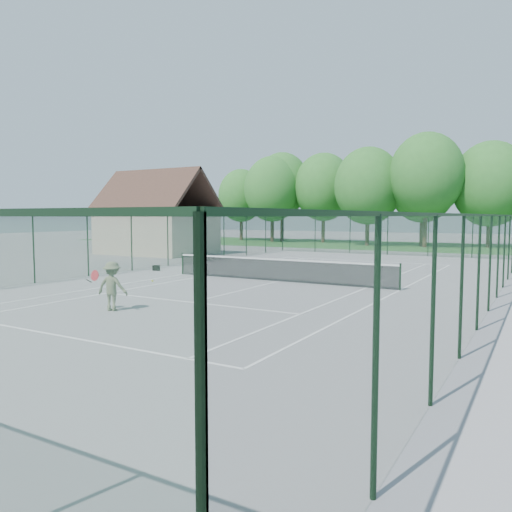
% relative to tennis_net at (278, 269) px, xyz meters
% --- Properties ---
extents(ground, '(140.00, 140.00, 0.00)m').
position_rel_tennis_net_xyz_m(ground, '(0.00, 0.00, -0.58)').
color(ground, gray).
rests_on(ground, ground).
extents(grass_far, '(80.00, 16.00, 0.01)m').
position_rel_tennis_net_xyz_m(grass_far, '(0.00, 30.00, -0.57)').
color(grass_far, '#32702E').
rests_on(grass_far, ground).
extents(court_lines, '(11.05, 23.85, 0.01)m').
position_rel_tennis_net_xyz_m(court_lines, '(0.00, 0.00, -0.57)').
color(court_lines, white).
rests_on(court_lines, ground).
extents(tennis_net, '(11.08, 0.08, 1.10)m').
position_rel_tennis_net_xyz_m(tennis_net, '(0.00, 0.00, 0.00)').
color(tennis_net, black).
rests_on(tennis_net, ground).
extents(fence_enclosure, '(18.05, 36.05, 3.02)m').
position_rel_tennis_net_xyz_m(fence_enclosure, '(0.00, 0.00, 0.98)').
color(fence_enclosure, '#1E3D28').
rests_on(fence_enclosure, ground).
extents(utility_building, '(8.60, 6.27, 6.63)m').
position_rel_tennis_net_xyz_m(utility_building, '(-16.00, 10.00, 2.54)').
color(utility_building, beige).
rests_on(utility_building, ground).
extents(tree_line_far, '(39.40, 6.40, 9.70)m').
position_rel_tennis_net_xyz_m(tree_line_far, '(0.00, 30.00, 5.42)').
color(tree_line_far, '#4A3221').
rests_on(tree_line_far, ground).
extents(sports_bag_a, '(0.42, 0.34, 0.29)m').
position_rel_tennis_net_xyz_m(sports_bag_a, '(-7.81, 0.61, -0.43)').
color(sports_bag_a, black).
rests_on(sports_bag_a, ground).
extents(sports_bag_b, '(0.43, 0.29, 0.32)m').
position_rel_tennis_net_xyz_m(sports_bag_b, '(-7.56, 4.09, -0.42)').
color(sports_bag_b, black).
rests_on(sports_bag_b, ground).
extents(tennis_player, '(2.21, 0.84, 1.55)m').
position_rel_tennis_net_xyz_m(tennis_player, '(-1.24, -8.84, 0.20)').
color(tennis_player, '#5B6247').
rests_on(tennis_player, ground).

